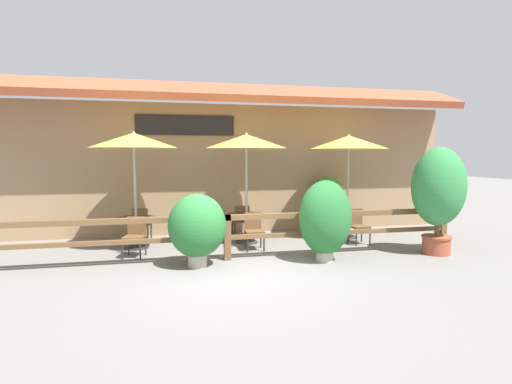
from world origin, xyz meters
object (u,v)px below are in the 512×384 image
Objects in this scene: patio_umbrella_middle at (246,142)px; patio_umbrella_far at (349,143)px; chair_near_wallside at (141,222)px; dining_table_middle at (247,220)px; potted_plant_tall_tropical at (438,191)px; dining_table_far at (347,216)px; chair_middle_wallside at (241,219)px; chair_near_streetside at (135,235)px; patio_umbrella_near at (134,141)px; potted_plant_broad_leaf at (325,218)px; potted_plant_corner_fern at (328,200)px; chair_far_wallside at (337,216)px; potted_plant_small_flowering at (197,227)px; dining_table_near at (136,224)px; chair_far_streetside at (358,224)px; chair_middle_streetside at (254,229)px.

patio_umbrella_middle is 2.74m from patio_umbrella_far.
patio_umbrella_middle is (2.59, -0.78, 2.04)m from chair_near_wallside.
potted_plant_tall_tropical is at bearing -27.37° from dining_table_middle.
chair_near_wallside is 0.84× the size of dining_table_far.
potted_plant_tall_tropical is at bearing -60.74° from patio_umbrella_far.
potted_plant_tall_tropical is at bearing 144.08° from chair_middle_wallside.
chair_near_wallside is 2.59m from chair_middle_wallside.
chair_near_streetside is 0.36× the size of potted_plant_tall_tropical.
patio_umbrella_near is 1.16× the size of potted_plant_tall_tropical.
potted_plant_broad_leaf is at bearing 153.68° from chair_near_wallside.
chair_middle_wallside is 0.54× the size of potted_plant_corner_fern.
patio_umbrella_middle is at bearing 15.65° from chair_far_wallside.
potted_plant_small_flowering is (1.26, -1.08, 0.31)m from chair_near_streetside.
chair_near_streetside is 5.49m from potted_plant_corner_fern.
patio_umbrella_near is 3.20× the size of chair_near_streetside.
potted_plant_small_flowering is at bearing -125.39° from patio_umbrella_middle.
dining_table_near is 1.00× the size of dining_table_middle.
dining_table_far is at bearing 119.26° from potted_plant_tall_tropical.
chair_far_streetside reaches higher than dining_table_near.
chair_far_wallside is at bearing 87.13° from patio_umbrella_far.
patio_umbrella_far is at bearing -177.49° from chair_near_wallside.
chair_near_wallside reaches higher than dining_table_far.
chair_far_wallside is at bearing 15.77° from patio_umbrella_middle.
dining_table_near is 5.38m from chair_far_streetside.
potted_plant_broad_leaf is at bearing -27.55° from dining_table_near.
patio_umbrella_near is 3.20× the size of chair_far_streetside.
chair_far_streetside is at bearing -94.22° from dining_table_far.
dining_table_middle is at bearing 54.61° from potted_plant_small_flowering.
potted_plant_small_flowering is at bearing -125.39° from dining_table_middle.
chair_near_wallside is 5.75m from patio_umbrella_far.
potted_plant_tall_tropical reaches higher than chair_middle_streetside.
chair_near_streetside reaches higher than dining_table_middle.
dining_table_far is at bearing 80.99° from chair_far_streetside.
patio_umbrella_near is 3.20× the size of chair_middle_streetside.
dining_table_middle is at bearing -159.45° from potted_plant_corner_fern.
potted_plant_tall_tropical reaches higher than potted_plant_corner_fern.
potted_plant_tall_tropical is (1.17, -2.08, 0.84)m from dining_table_far.
potted_plant_corner_fern is at bearing 101.55° from patio_umbrella_far.
chair_middle_wallside is at bearing 166.05° from patio_umbrella_far.
patio_umbrella_near reaches higher than dining_table_far.
chair_middle_wallside and chair_far_streetside have the same top height.
chair_near_streetside is 0.59× the size of potted_plant_small_flowering.
chair_near_wallside reaches higher than dining_table_middle.
chair_far_streetside is 0.54× the size of potted_plant_corner_fern.
chair_far_wallside is (0.09, 1.45, 0.00)m from chair_far_streetside.
chair_middle_streetside is at bearing 176.79° from chair_far_streetside.
patio_umbrella_near is 1.00× the size of patio_umbrella_far.
chair_middle_wallside is (2.65, 0.77, -2.04)m from patio_umbrella_near.
potted_plant_broad_leaf reaches higher than dining_table_near.
chair_near_wallside is 0.84× the size of dining_table_middle.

